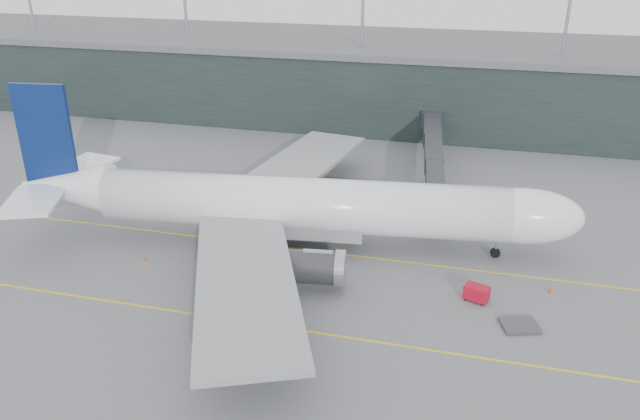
# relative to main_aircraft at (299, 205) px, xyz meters

# --- Properties ---
(ground) EXTENTS (320.00, 320.00, 0.00)m
(ground) POSITION_rel_main_aircraft_xyz_m (-7.67, 3.07, -5.30)
(ground) COLOR slate
(ground) RESTS_ON ground
(taxiline_a) EXTENTS (160.00, 0.25, 0.02)m
(taxiline_a) POSITION_rel_main_aircraft_xyz_m (-7.67, -0.93, -5.29)
(taxiline_a) COLOR yellow
(taxiline_a) RESTS_ON ground
(taxiline_b) EXTENTS (160.00, 0.25, 0.02)m
(taxiline_b) POSITION_rel_main_aircraft_xyz_m (-7.67, -16.93, -5.29)
(taxiline_b) COLOR yellow
(taxiline_b) RESTS_ON ground
(taxiline_lead_main) EXTENTS (0.25, 60.00, 0.02)m
(taxiline_lead_main) POSITION_rel_main_aircraft_xyz_m (-2.67, 23.07, -5.29)
(taxiline_lead_main) COLOR yellow
(taxiline_lead_main) RESTS_ON ground
(terminal) EXTENTS (240.00, 36.00, 29.00)m
(terminal) POSITION_rel_main_aircraft_xyz_m (-7.67, 61.07, 2.32)
(terminal) COLOR #1D2727
(terminal) RESTS_ON ground
(main_aircraft) EXTENTS (67.31, 62.80, 18.87)m
(main_aircraft) POSITION_rel_main_aircraft_xyz_m (0.00, 0.00, 0.00)
(main_aircraft) COLOR white
(main_aircraft) RESTS_ON ground
(jet_bridge) EXTENTS (7.32, 42.48, 6.10)m
(jet_bridge) POSITION_rel_main_aircraft_xyz_m (14.03, 26.68, -0.73)
(jet_bridge) COLOR #2D2D32
(jet_bridge) RESTS_ON ground
(gse_cart) EXTENTS (2.80, 2.26, 1.65)m
(gse_cart) POSITION_rel_main_aircraft_xyz_m (21.11, -7.28, -4.38)
(gse_cart) COLOR #AE0C20
(gse_cart) RESTS_ON ground
(baggage_dolly) EXTENTS (4.09, 3.65, 0.34)m
(baggage_dolly) POSITION_rel_main_aircraft_xyz_m (25.34, -11.12, -5.09)
(baggage_dolly) COLOR #3D3C42
(baggage_dolly) RESTS_ON ground
(uld_a) EXTENTS (2.01, 1.75, 1.59)m
(uld_a) POSITION_rel_main_aircraft_xyz_m (-11.12, 12.42, -4.46)
(uld_a) COLOR #333438
(uld_a) RESTS_ON ground
(uld_b) EXTENTS (1.87, 1.50, 1.69)m
(uld_b) POSITION_rel_main_aircraft_xyz_m (-10.49, 15.75, -4.41)
(uld_b) COLOR #333438
(uld_b) RESTS_ON ground
(uld_c) EXTENTS (2.07, 1.83, 1.60)m
(uld_c) POSITION_rel_main_aircraft_xyz_m (-8.89, 12.43, -4.46)
(uld_c) COLOR #333438
(uld_c) RESTS_ON ground
(cone_nose) EXTENTS (0.48, 0.48, 0.76)m
(cone_nose) POSITION_rel_main_aircraft_xyz_m (28.69, -3.71, -4.92)
(cone_nose) COLOR #D2460B
(cone_nose) RESTS_ON ground
(cone_wing_stbd) EXTENTS (0.46, 0.46, 0.73)m
(cone_wing_stbd) POSITION_rel_main_aircraft_xyz_m (2.31, -15.92, -4.93)
(cone_wing_stbd) COLOR orange
(cone_wing_stbd) RESTS_ON ground
(cone_wing_port) EXTENTS (0.48, 0.48, 0.77)m
(cone_wing_port) POSITION_rel_main_aircraft_xyz_m (1.11, 14.79, -4.91)
(cone_wing_port) COLOR red
(cone_wing_port) RESTS_ON ground
(cone_tail) EXTENTS (0.44, 0.44, 0.70)m
(cone_tail) POSITION_rel_main_aircraft_xyz_m (-16.41, -8.15, -4.95)
(cone_tail) COLOR #CB530B
(cone_tail) RESTS_ON ground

